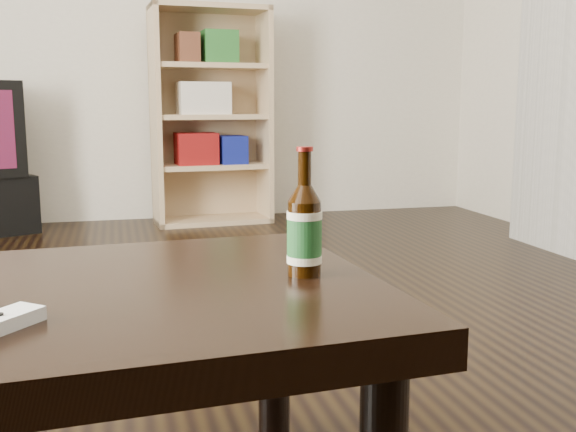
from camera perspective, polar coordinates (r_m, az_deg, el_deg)
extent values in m
cube|color=black|center=(1.79, -13.28, -16.44)|extent=(5.00, 6.00, 0.01)
cube|color=silver|center=(4.66, -14.75, 16.31)|extent=(5.00, 0.02, 2.70)
cube|color=tan|center=(4.34, -11.16, 8.22)|extent=(0.06, 0.34, 1.38)
cube|color=tan|center=(4.49, -2.04, 8.43)|extent=(0.06, 0.34, 1.38)
cube|color=tan|center=(4.44, -6.69, 17.07)|extent=(0.77, 0.40, 0.03)
cube|color=tan|center=(4.46, -6.36, -0.32)|extent=(0.77, 0.40, 0.03)
cube|color=tan|center=(4.55, -6.94, 8.38)|extent=(0.74, 0.09, 1.38)
cube|color=tan|center=(4.42, -6.45, 4.22)|extent=(0.70, 0.36, 0.03)
cube|color=tan|center=(4.40, -6.52, 8.35)|extent=(0.70, 0.36, 0.03)
cube|color=tan|center=(4.41, -6.60, 12.49)|extent=(0.70, 0.36, 0.03)
cube|color=maroon|center=(4.37, -7.78, 5.67)|extent=(0.27, 0.23, 0.20)
cube|color=navy|center=(4.42, -4.79, 5.63)|extent=(0.19, 0.22, 0.18)
cube|color=silver|center=(4.37, -7.18, 9.86)|extent=(0.33, 0.24, 0.20)
cube|color=#266928|center=(4.41, -5.88, 14.02)|extent=(0.23, 0.23, 0.20)
cube|color=brown|center=(4.36, -8.53, 13.87)|extent=(0.14, 0.22, 0.18)
cube|color=black|center=(1.18, -23.10, -7.77)|extent=(1.29, 0.81, 0.06)
cylinder|color=black|center=(1.57, -1.21, -11.67)|extent=(0.08, 0.08, 0.40)
cylinder|color=black|center=(1.20, 1.39, -1.92)|extent=(0.07, 0.07, 0.13)
cylinder|color=#1D5523|center=(1.20, 1.39, -1.79)|extent=(0.08, 0.08, 0.08)
cylinder|color=beige|center=(1.19, 1.40, 0.09)|extent=(0.08, 0.08, 0.01)
cylinder|color=beige|center=(1.20, 1.39, -3.65)|extent=(0.08, 0.08, 0.01)
cone|color=black|center=(1.18, 1.41, 1.94)|extent=(0.07, 0.07, 0.03)
cylinder|color=black|center=(1.18, 1.42, 4.07)|extent=(0.03, 0.03, 0.06)
cylinder|color=maroon|center=(1.18, 1.42, 5.70)|extent=(0.04, 0.04, 0.01)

